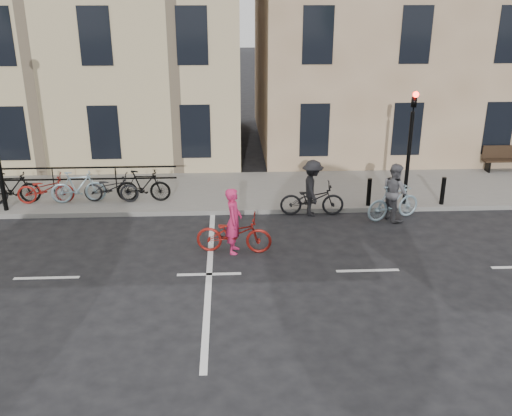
{
  "coord_description": "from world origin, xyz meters",
  "views": [
    {
      "loc": [
        0.54,
        -12.72,
        6.64
      ],
      "look_at": [
        1.26,
        1.7,
        1.1
      ],
      "focal_mm": 40.0,
      "sensor_mm": 36.0,
      "label": 1
    }
  ],
  "objects_px": {
    "cyclist_pink": "(234,230)",
    "bench": "(503,157)",
    "traffic_light": "(411,134)",
    "cyclist_grey": "(394,197)",
    "cyclist_dark": "(312,194)"
  },
  "relations": [
    {
      "from": "traffic_light",
      "to": "cyclist_grey",
      "type": "xyz_separation_m",
      "value": [
        -0.63,
        -0.92,
        -1.73
      ]
    },
    {
      "from": "traffic_light",
      "to": "cyclist_pink",
      "type": "relative_size",
      "value": 1.86
    },
    {
      "from": "cyclist_grey",
      "to": "cyclist_pink",
      "type": "bearing_deg",
      "value": 93.14
    },
    {
      "from": "cyclist_dark",
      "to": "cyclist_pink",
      "type": "bearing_deg",
      "value": 138.13
    },
    {
      "from": "cyclist_pink",
      "to": "bench",
      "type": "bearing_deg",
      "value": -51.28
    },
    {
      "from": "traffic_light",
      "to": "cyclist_dark",
      "type": "xyz_separation_m",
      "value": [
        -3.08,
        -0.44,
        -1.75
      ]
    },
    {
      "from": "traffic_light",
      "to": "cyclist_pink",
      "type": "height_order",
      "value": "traffic_light"
    },
    {
      "from": "bench",
      "to": "cyclist_grey",
      "type": "distance_m",
      "value": 6.94
    },
    {
      "from": "traffic_light",
      "to": "cyclist_pink",
      "type": "bearing_deg",
      "value": -151.33
    },
    {
      "from": "bench",
      "to": "cyclist_dark",
      "type": "relative_size",
      "value": 0.79
    },
    {
      "from": "traffic_light",
      "to": "bench",
      "type": "bearing_deg",
      "value": 35.25
    },
    {
      "from": "cyclist_grey",
      "to": "cyclist_dark",
      "type": "bearing_deg",
      "value": 58.76
    },
    {
      "from": "cyclist_grey",
      "to": "cyclist_dark",
      "type": "distance_m",
      "value": 2.49
    },
    {
      "from": "traffic_light",
      "to": "cyclist_pink",
      "type": "distance_m",
      "value": 6.59
    },
    {
      "from": "traffic_light",
      "to": "bench",
      "type": "xyz_separation_m",
      "value": [
        4.8,
        3.39,
        -1.78
      ]
    }
  ]
}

